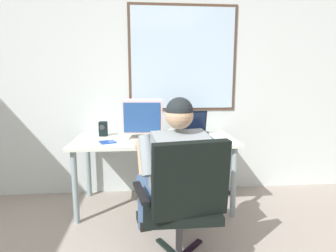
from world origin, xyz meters
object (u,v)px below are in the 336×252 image
desk (155,146)px  office_chair (184,197)px  desk_speaker (103,129)px  cd_case (108,142)px  crt_monitor (143,116)px  laptop (193,130)px  wine_glass (172,132)px  person_seated (173,172)px

desk → office_chair: (0.16, -1.00, -0.11)m
desk_speaker → cd_case: 0.33m
crt_monitor → laptop: (0.51, 0.06, -0.16)m
cd_case → crt_monitor: bearing=23.9°
desk_speaker → wine_glass: bearing=-25.5°
desk → desk_speaker: bearing=163.4°
desk → crt_monitor: size_ratio=3.96×
office_chair → crt_monitor: size_ratio=2.33×
office_chair → laptop: laptop is taller
office_chair → wine_glass: bearing=89.7°
person_seated → laptop: person_seated is taller
desk → office_chair: size_ratio=1.70×
desk → wine_glass: bearing=-47.0°
crt_monitor → laptop: bearing=7.2°
desk → office_chair: office_chair is taller
desk → person_seated: 0.74m
wine_glass → cd_case: wine_glass is taller
desk → crt_monitor: 0.32m
wine_glass → cd_case: 0.61m
wine_glass → desk_speaker: desk_speaker is taller
desk → wine_glass: (0.16, -0.17, 0.17)m
desk → cd_case: bearing=-160.5°
person_seated → crt_monitor: (-0.22, 0.73, 0.33)m
wine_glass → desk_speaker: (-0.69, 0.33, -0.01)m
desk_speaker → cd_case: (0.08, -0.31, -0.07)m
office_chair → cd_case: (-0.60, 0.85, 0.19)m
person_seated → desk_speaker: bearing=125.5°
wine_glass → desk_speaker: bearing=154.5°
person_seated → cd_case: person_seated is taller
laptop → wine_glass: size_ratio=2.66×
desk → person_seated: bearing=-81.5°
crt_monitor → person_seated: bearing=-72.9°
person_seated → desk: bearing=98.5°
person_seated → cd_case: size_ratio=6.62×
person_seated → wine_glass: bearing=84.9°
office_chair → person_seated: (-0.05, 0.27, 0.08)m
desk → laptop: laptop is taller
office_chair → wine_glass: 0.88m
laptop → wine_glass: (-0.23, -0.23, 0.02)m
crt_monitor → cd_case: 0.42m
desk → laptop: bearing=7.8°
person_seated → office_chair: bearing=-80.3°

